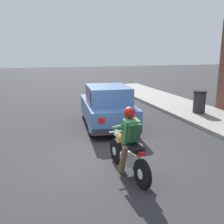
{
  "coord_description": "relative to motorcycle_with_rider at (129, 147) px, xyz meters",
  "views": [
    {
      "loc": [
        -1.61,
        -6.32,
        2.83
      ],
      "look_at": [
        0.71,
        1.31,
        0.95
      ],
      "focal_mm": 42.0,
      "sensor_mm": 36.0,
      "label": 1
    }
  ],
  "objects": [
    {
      "name": "ground_plane",
      "position": [
        -0.4,
        1.01,
        -0.68
      ],
      "size": [
        80.0,
        80.0,
        0.0
      ],
      "primitive_type": "plane",
      "color": "#2B2B2D"
    },
    {
      "name": "sidewalk_curb",
      "position": [
        5.07,
        4.01,
        -0.61
      ],
      "size": [
        2.6,
        22.0,
        0.14
      ],
      "primitive_type": "cube",
      "color": "gray",
      "rests_on": "ground"
    },
    {
      "name": "motorcycle_with_rider",
      "position": [
        0.0,
        0.0,
        0.0
      ],
      "size": [
        0.6,
        2.02,
        1.62
      ],
      "color": "black",
      "rests_on": "ground"
    },
    {
      "name": "car_hatchback",
      "position": [
        0.61,
        3.96,
        0.09
      ],
      "size": [
        1.98,
        3.91,
        1.57
      ],
      "color": "black",
      "rests_on": "ground"
    },
    {
      "name": "trash_bin",
      "position": [
        4.95,
        4.37,
        -0.04
      ],
      "size": [
        0.56,
        0.56,
        0.98
      ],
      "color": "#2D2D33",
      "rests_on": "sidewalk_curb"
    }
  ]
}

